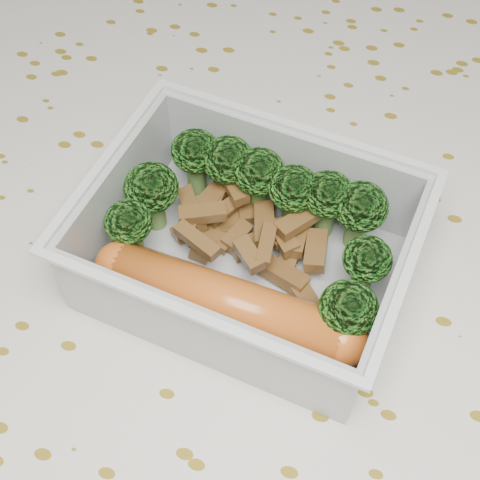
# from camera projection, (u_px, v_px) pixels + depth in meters

# --- Properties ---
(dining_table) EXTENTS (1.40, 0.90, 0.75)m
(dining_table) POSITION_uv_depth(u_px,v_px,m) (228.00, 329.00, 0.50)
(dining_table) COLOR brown
(dining_table) RESTS_ON ground
(tablecloth) EXTENTS (1.46, 0.96, 0.19)m
(tablecloth) POSITION_uv_depth(u_px,v_px,m) (227.00, 295.00, 0.46)
(tablecloth) COLOR silver
(tablecloth) RESTS_ON dining_table
(lunch_container) EXTENTS (0.21, 0.17, 0.07)m
(lunch_container) POSITION_uv_depth(u_px,v_px,m) (247.00, 253.00, 0.41)
(lunch_container) COLOR silver
(lunch_container) RESTS_ON tablecloth
(broccoli_florets) EXTENTS (0.17, 0.12, 0.05)m
(broccoli_florets) POSITION_uv_depth(u_px,v_px,m) (264.00, 205.00, 0.41)
(broccoli_florets) COLOR #608C3F
(broccoli_florets) RESTS_ON lunch_container
(meat_pile) EXTENTS (0.11, 0.09, 0.03)m
(meat_pile) POSITION_uv_depth(u_px,v_px,m) (243.00, 232.00, 0.42)
(meat_pile) COLOR brown
(meat_pile) RESTS_ON lunch_container
(sausage) EXTENTS (0.17, 0.04, 0.03)m
(sausage) POSITION_uv_depth(u_px,v_px,m) (227.00, 302.00, 0.38)
(sausage) COLOR #BC581B
(sausage) RESTS_ON lunch_container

